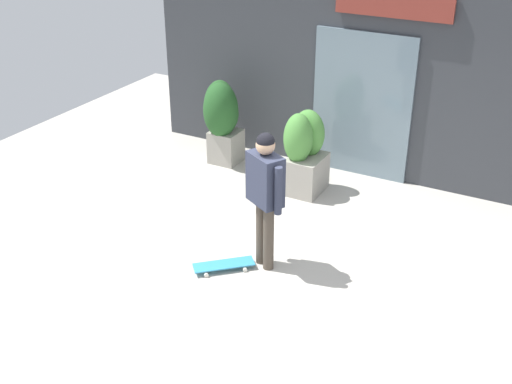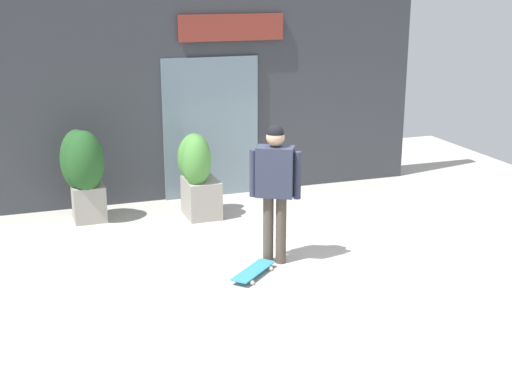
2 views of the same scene
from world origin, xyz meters
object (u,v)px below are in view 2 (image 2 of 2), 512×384
Objects in this scene: planter_box_left at (83,168)px; planter_box_right at (198,175)px; skateboarder at (275,179)px; skateboard at (253,271)px.

planter_box_left is 1.08× the size of planter_box_right.
skateboarder is 1.14m from skateboard.
skateboarder is 2.16m from planter_box_right.
skateboarder is at bearing -78.19° from planter_box_right.
planter_box_right is (1.61, -0.33, -0.16)m from planter_box_left.
skateboarder reaches higher than skateboard.
skateboard is at bearing -21.71° from skateboarder.
planter_box_right is at bearing -11.40° from planter_box_left.
skateboarder is 2.53× the size of skateboard.
skateboard is (-0.39, -0.32, -1.02)m from skateboarder.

